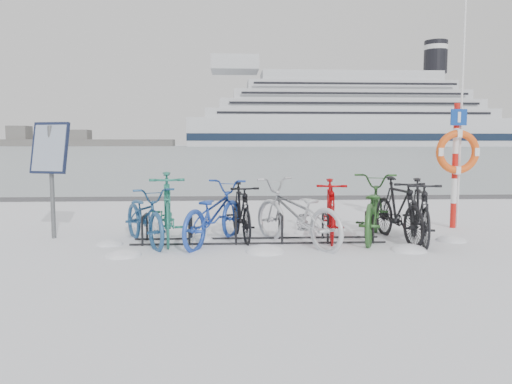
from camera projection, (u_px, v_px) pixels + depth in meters
The scene contains 17 objects.
ground at pixel (258, 242), 7.98m from camera, with size 900.00×900.00×0.00m, color white.
ice_sheet at pixel (231, 148), 162.03m from camera, with size 400.00×298.00×0.02m, color #9FADB3.
quay_edge at pixel (246, 198), 13.84m from camera, with size 400.00×0.25×0.10m, color #3F3F42.
bike_rack at pixel (258, 231), 7.97m from camera, with size 4.00×0.48×0.46m.
info_board at pixel (50, 155), 8.13m from camera, with size 0.68×0.42×1.92m.
lifebuoy_station at pixel (457, 152), 9.12m from camera, with size 0.81×0.23×4.19m.
cruise_ferry at pixel (347, 118), 230.44m from camera, with size 147.44×27.79×48.44m.
bike_0 at pixel (145, 213), 7.84m from camera, with size 0.63×1.80×0.95m, color navy.
bike_1 at pixel (167, 205), 8.06m from camera, with size 0.54×1.90×1.14m, color #21725E.
bike_2 at pixel (213, 211), 7.87m from camera, with size 0.67×1.93×1.01m, color #2043AB.
bike_3 at pixel (241, 209), 8.24m from camera, with size 0.46×1.62×0.97m, color black.
bike_4 at pixel (296, 211), 7.73m from camera, with size 0.70×2.02×1.06m, color silver.
bike_5 at pixel (330, 208), 8.23m from camera, with size 0.48×1.70×1.02m, color #A20508.
bike_6 at pixel (372, 206), 8.24m from camera, with size 0.72×2.07×1.08m, color #295625.
bike_7 at pixel (398, 208), 8.06m from camera, with size 0.50×1.77×1.07m, color black.
bike_8 at pixel (420, 209), 7.92m from camera, with size 0.49×1.75×1.05m, color black.
snow_drifts at pixel (283, 245), 7.71m from camera, with size 5.90×2.15×0.20m.
Camera 1 is at (-0.45, -7.86, 1.57)m, focal length 35.00 mm.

